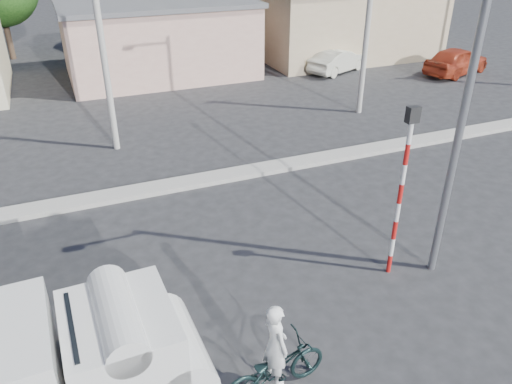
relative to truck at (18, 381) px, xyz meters
name	(u,v)px	position (x,y,z in m)	size (l,w,h in m)	color
ground_plane	(302,349)	(5.16, 0.07, -1.37)	(120.00, 120.00, 0.00)	#252527
median	(195,181)	(5.16, 8.07, -1.29)	(40.00, 0.80, 0.16)	#99968E
truck	(18,381)	(0.00, 0.00, 0.00)	(6.07, 2.59, 2.48)	black
bicycle	(275,369)	(4.21, -0.65, -0.82)	(0.74, 2.11, 1.11)	black
cyclist	(275,356)	(4.21, -0.65, -0.50)	(0.64, 0.42, 1.74)	silver
car_cream	(338,61)	(16.77, 18.48, -0.71)	(1.41, 4.05, 1.33)	beige
car_red	(457,61)	(22.80, 15.55, -0.60)	(1.82, 4.52, 1.54)	#AB391E
traffic_pole	(402,180)	(8.36, 1.57, 1.22)	(0.28, 0.18, 4.36)	red
streetlight	(465,77)	(9.29, 1.27, 3.59)	(2.34, 0.22, 9.00)	slate
building_row	(142,37)	(6.26, 22.07, 0.76)	(37.80, 7.30, 4.44)	beige
utility_poles	(241,31)	(8.41, 12.07, 2.70)	(35.40, 0.24, 8.00)	#99968E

